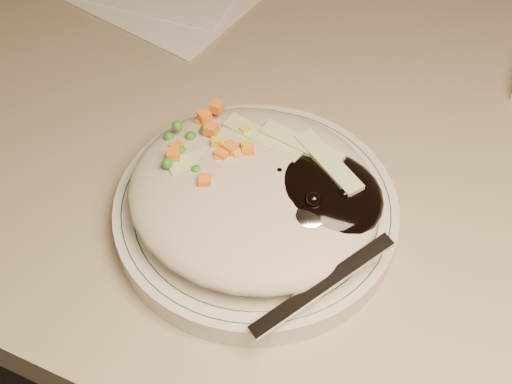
% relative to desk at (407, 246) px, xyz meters
% --- Properties ---
extents(desk, '(1.40, 0.70, 0.74)m').
position_rel_desk_xyz_m(desk, '(0.00, 0.00, 0.00)').
color(desk, tan).
rests_on(desk, ground).
extents(plate, '(0.22, 0.22, 0.02)m').
position_rel_desk_xyz_m(plate, '(-0.11, -0.17, 0.21)').
color(plate, silver).
rests_on(plate, desk).
extents(plate_rim, '(0.21, 0.21, 0.00)m').
position_rel_desk_xyz_m(plate_rim, '(-0.11, -0.17, 0.22)').
color(plate_rim, '#144723').
rests_on(plate_rim, plate).
extents(meal, '(0.21, 0.19, 0.05)m').
position_rel_desk_xyz_m(meal, '(-0.10, -0.18, 0.24)').
color(meal, '#C1B59C').
rests_on(meal, plate).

